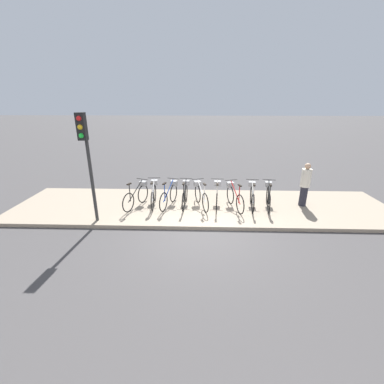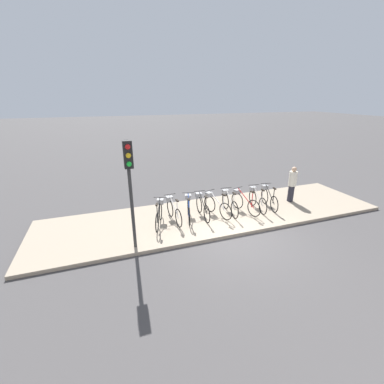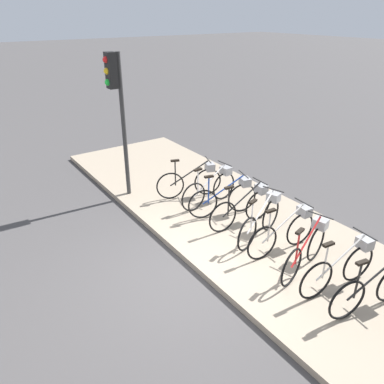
{
  "view_description": "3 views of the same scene",
  "coord_description": "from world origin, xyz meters",
  "px_view_note": "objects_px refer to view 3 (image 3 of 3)",
  "views": [
    {
      "loc": [
        -0.06,
        -7.02,
        3.79
      ],
      "look_at": [
        -0.32,
        0.76,
        0.97
      ],
      "focal_mm": 24.0,
      "sensor_mm": 36.0,
      "label": 1
    },
    {
      "loc": [
        -3.98,
        -6.78,
        4.55
      ],
      "look_at": [
        -1.16,
        1.3,
        1.34
      ],
      "focal_mm": 24.0,
      "sensor_mm": 36.0,
      "label": 2
    },
    {
      "loc": [
        4.43,
        -3.14,
        4.24
      ],
      "look_at": [
        -0.91,
        0.56,
        1.07
      ],
      "focal_mm": 35.0,
      "sensor_mm": 36.0,
      "label": 3
    }
  ],
  "objects_px": {
    "parked_bicycle_1": "(212,186)",
    "parked_bicycle_7": "(343,265)",
    "parked_bicycle_4": "(262,218)",
    "traffic_light": "(117,96)",
    "parked_bicycle_0": "(193,180)",
    "parked_bicycle_3": "(245,206)",
    "parked_bicycle_8": "(377,284)",
    "parked_bicycle_2": "(227,196)",
    "parked_bicycle_6": "(307,248)",
    "parked_bicycle_5": "(286,230)"
  },
  "relations": [
    {
      "from": "parked_bicycle_1",
      "to": "parked_bicycle_4",
      "type": "xyz_separation_m",
      "value": [
        1.71,
        -0.07,
        0.0
      ]
    },
    {
      "from": "traffic_light",
      "to": "parked_bicycle_1",
      "type": "bearing_deg",
      "value": 42.56
    },
    {
      "from": "parked_bicycle_3",
      "to": "parked_bicycle_1",
      "type": "bearing_deg",
      "value": 178.7
    },
    {
      "from": "parked_bicycle_1",
      "to": "parked_bicycle_7",
      "type": "xyz_separation_m",
      "value": [
        3.56,
        -0.09,
        0.0
      ]
    },
    {
      "from": "parked_bicycle_4",
      "to": "traffic_light",
      "type": "xyz_separation_m",
      "value": [
        -3.33,
        -1.4,
        1.97
      ]
    },
    {
      "from": "parked_bicycle_4",
      "to": "parked_bicycle_8",
      "type": "height_order",
      "value": "same"
    },
    {
      "from": "parked_bicycle_1",
      "to": "parked_bicycle_4",
      "type": "height_order",
      "value": "same"
    },
    {
      "from": "parked_bicycle_0",
      "to": "traffic_light",
      "type": "xyz_separation_m",
      "value": [
        -1.04,
        -1.33,
        1.97
      ]
    },
    {
      "from": "parked_bicycle_7",
      "to": "parked_bicycle_8",
      "type": "bearing_deg",
      "value": 0.5
    },
    {
      "from": "parked_bicycle_6",
      "to": "traffic_light",
      "type": "distance_m",
      "value": 5.1
    },
    {
      "from": "parked_bicycle_4",
      "to": "traffic_light",
      "type": "height_order",
      "value": "traffic_light"
    },
    {
      "from": "parked_bicycle_5",
      "to": "traffic_light",
      "type": "bearing_deg",
      "value": -159.87
    },
    {
      "from": "parked_bicycle_6",
      "to": "parked_bicycle_0",
      "type": "bearing_deg",
      "value": 179.69
    },
    {
      "from": "parked_bicycle_7",
      "to": "parked_bicycle_6",
      "type": "bearing_deg",
      "value": -173.43
    },
    {
      "from": "parked_bicycle_0",
      "to": "parked_bicycle_1",
      "type": "distance_m",
      "value": 0.59
    },
    {
      "from": "parked_bicycle_1",
      "to": "parked_bicycle_4",
      "type": "distance_m",
      "value": 1.72
    },
    {
      "from": "parked_bicycle_4",
      "to": "parked_bicycle_5",
      "type": "height_order",
      "value": "same"
    },
    {
      "from": "parked_bicycle_7",
      "to": "parked_bicycle_1",
      "type": "bearing_deg",
      "value": 178.56
    },
    {
      "from": "parked_bicycle_3",
      "to": "parked_bicycle_8",
      "type": "height_order",
      "value": "same"
    },
    {
      "from": "parked_bicycle_7",
      "to": "parked_bicycle_8",
      "type": "xyz_separation_m",
      "value": [
        0.58,
        0.01,
        0.0
      ]
    },
    {
      "from": "parked_bicycle_0",
      "to": "parked_bicycle_2",
      "type": "bearing_deg",
      "value": 4.83
    },
    {
      "from": "parked_bicycle_4",
      "to": "parked_bicycle_7",
      "type": "distance_m",
      "value": 1.84
    },
    {
      "from": "parked_bicycle_0",
      "to": "parked_bicycle_1",
      "type": "relative_size",
      "value": 0.95
    },
    {
      "from": "parked_bicycle_3",
      "to": "parked_bicycle_7",
      "type": "relative_size",
      "value": 1.0
    },
    {
      "from": "parked_bicycle_2",
      "to": "parked_bicycle_4",
      "type": "xyz_separation_m",
      "value": [
        1.12,
        -0.03,
        0.0
      ]
    },
    {
      "from": "parked_bicycle_4",
      "to": "parked_bicycle_0",
      "type": "bearing_deg",
      "value": -178.21
    },
    {
      "from": "parked_bicycle_2",
      "to": "traffic_light",
      "type": "distance_m",
      "value": 3.28
    },
    {
      "from": "parked_bicycle_1",
      "to": "parked_bicycle_3",
      "type": "distance_m",
      "value": 1.15
    },
    {
      "from": "parked_bicycle_0",
      "to": "parked_bicycle_8",
      "type": "height_order",
      "value": "same"
    },
    {
      "from": "parked_bicycle_4",
      "to": "parked_bicycle_2",
      "type": "bearing_deg",
      "value": 178.63
    },
    {
      "from": "parked_bicycle_1",
      "to": "parked_bicycle_6",
      "type": "relative_size",
      "value": 1.03
    },
    {
      "from": "parked_bicycle_5",
      "to": "parked_bicycle_4",
      "type": "bearing_deg",
      "value": -177.0
    },
    {
      "from": "parked_bicycle_5",
      "to": "traffic_light",
      "type": "height_order",
      "value": "traffic_light"
    },
    {
      "from": "parked_bicycle_5",
      "to": "parked_bicycle_3",
      "type": "bearing_deg",
      "value": 179.14
    },
    {
      "from": "parked_bicycle_6",
      "to": "parked_bicycle_7",
      "type": "xyz_separation_m",
      "value": [
        0.65,
        0.07,
        0.0
      ]
    },
    {
      "from": "parked_bicycle_4",
      "to": "parked_bicycle_6",
      "type": "distance_m",
      "value": 1.2
    },
    {
      "from": "parked_bicycle_5",
      "to": "parked_bicycle_8",
      "type": "distance_m",
      "value": 1.83
    },
    {
      "from": "parked_bicycle_5",
      "to": "parked_bicycle_7",
      "type": "relative_size",
      "value": 1.0
    },
    {
      "from": "parked_bicycle_4",
      "to": "parked_bicycle_6",
      "type": "bearing_deg",
      "value": -4.31
    },
    {
      "from": "parked_bicycle_2",
      "to": "parked_bicycle_5",
      "type": "bearing_deg",
      "value": 0.14
    },
    {
      "from": "parked_bicycle_2",
      "to": "parked_bicycle_7",
      "type": "bearing_deg",
      "value": -0.81
    },
    {
      "from": "parked_bicycle_0",
      "to": "parked_bicycle_2",
      "type": "height_order",
      "value": "same"
    },
    {
      "from": "parked_bicycle_0",
      "to": "parked_bicycle_6",
      "type": "relative_size",
      "value": 0.97
    },
    {
      "from": "parked_bicycle_6",
      "to": "parked_bicycle_1",
      "type": "bearing_deg",
      "value": 176.77
    },
    {
      "from": "parked_bicycle_6",
      "to": "parked_bicycle_5",
      "type": "bearing_deg",
      "value": 168.65
    },
    {
      "from": "parked_bicycle_5",
      "to": "parked_bicycle_7",
      "type": "height_order",
      "value": "same"
    },
    {
      "from": "parked_bicycle_4",
      "to": "parked_bicycle_7",
      "type": "relative_size",
      "value": 0.97
    },
    {
      "from": "parked_bicycle_0",
      "to": "parked_bicycle_4",
      "type": "xyz_separation_m",
      "value": [
        2.28,
        0.07,
        0.0
      ]
    },
    {
      "from": "parked_bicycle_2",
      "to": "parked_bicycle_7",
      "type": "xyz_separation_m",
      "value": [
        2.97,
        -0.04,
        0.0
      ]
    },
    {
      "from": "parked_bicycle_8",
      "to": "parked_bicycle_2",
      "type": "bearing_deg",
      "value": 179.4
    }
  ]
}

